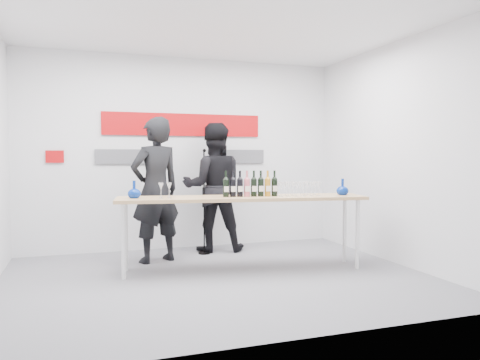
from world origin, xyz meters
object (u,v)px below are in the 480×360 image
object	(u,v)px
presenter_left	(156,190)
presenter_right	(213,187)
tasting_table	(243,202)
mic_stand	(204,222)

from	to	relation	value
presenter_left	presenter_right	bearing A→B (deg)	-174.15
tasting_table	presenter_left	distance (m)	1.28
presenter_right	presenter_left	bearing A→B (deg)	38.80
mic_stand	tasting_table	bearing A→B (deg)	-87.09
presenter_right	mic_stand	distance (m)	0.57
tasting_table	presenter_right	bearing A→B (deg)	99.85
tasting_table	presenter_right	xyz separation A→B (m)	(-0.02, 1.30, 0.11)
tasting_table	mic_stand	distance (m)	1.20
presenter_right	mic_stand	bearing A→B (deg)	55.57
presenter_right	tasting_table	bearing A→B (deg)	103.42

